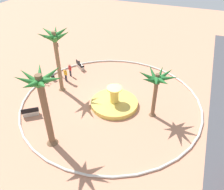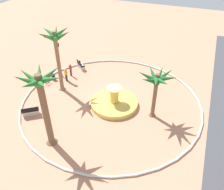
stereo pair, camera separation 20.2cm
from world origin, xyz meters
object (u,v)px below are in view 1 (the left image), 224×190
object	(u,v)px
lamppost	(58,57)
trash_bin	(53,77)
bench_east	(31,113)
fountain	(114,103)
palm_tree_mid_plaza	(55,45)
palm_tree_near_fountain	(157,82)
palm_tree_by_curb	(42,95)
person_cyclist_helmet	(66,74)
person_cyclist_photo	(70,69)
bench_west	(80,66)
bicycle_red_frame	(42,82)

from	to	relation	value
lamppost	trash_bin	xyz separation A→B (m)	(1.03, -0.43, -2.23)
bench_east	fountain	bearing A→B (deg)	122.91
palm_tree_mid_plaza	lamppost	distance (m)	4.02
lamppost	palm_tree_near_fountain	bearing A→B (deg)	76.07
palm_tree_by_curb	person_cyclist_helmet	distance (m)	10.58
lamppost	person_cyclist_photo	world-z (taller)	lamppost
palm_tree_mid_plaza	bench_east	bearing A→B (deg)	-4.80
fountain	palm_tree_mid_plaza	bearing A→B (deg)	-94.36
palm_tree_near_fountain	person_cyclist_helmet	bearing A→B (deg)	-101.85
palm_tree_mid_plaza	bench_west	xyz separation A→B (m)	(-5.09, -0.36, -5.05)
trash_bin	bicycle_red_frame	size ratio (longest dim) A/B	0.52
bench_east	lamppost	bearing A→B (deg)	-170.72
person_cyclist_helmet	trash_bin	bearing A→B (deg)	-78.97
fountain	person_cyclist_helmet	world-z (taller)	fountain
palm_tree_by_curb	person_cyclist_helmet	world-z (taller)	palm_tree_by_curb
bicycle_red_frame	person_cyclist_helmet	size ratio (longest dim) A/B	0.82
palm_tree_mid_plaza	trash_bin	world-z (taller)	palm_tree_mid_plaza
bench_west	trash_bin	distance (m)	4.08
bench_east	bench_west	xyz separation A→B (m)	(-10.08, 0.06, 0.00)
bench_west	bench_east	bearing A→B (deg)	-0.35
trash_bin	bench_east	bearing A→B (deg)	14.48
person_cyclist_photo	fountain	bearing A→B (deg)	64.06
palm_tree_by_curb	bicycle_red_frame	bearing A→B (deg)	-140.08
lamppost	fountain	bearing A→B (deg)	70.38
bench_east	trash_bin	world-z (taller)	bench_east
fountain	palm_tree_near_fountain	world-z (taller)	palm_tree_near_fountain
palm_tree_near_fountain	trash_bin	bearing A→B (deg)	-98.96
person_cyclist_helmet	bench_west	bearing A→B (deg)	178.72
palm_tree_mid_plaza	trash_bin	bearing A→B (deg)	-123.68
fountain	person_cyclist_helmet	size ratio (longest dim) A/B	2.83
bench_east	person_cyclist_photo	xyz separation A→B (m)	(-7.94, -0.15, 0.57)
palm_tree_by_curb	bench_west	world-z (taller)	palm_tree_by_curb
bicycle_red_frame	trash_bin	bearing A→B (deg)	158.73
lamppost	person_cyclist_helmet	bearing A→B (deg)	59.07
palm_tree_by_curb	lamppost	distance (m)	11.20
lamppost	trash_bin	distance (m)	2.50
fountain	bench_west	bearing A→B (deg)	-129.05
lamppost	person_cyclist_photo	size ratio (longest dim) A/B	2.73
palm_tree_near_fountain	bench_west	world-z (taller)	palm_tree_near_fountain
bench_east	bicycle_red_frame	xyz separation A→B (m)	(-5.00, -2.17, 0.04)
palm_tree_mid_plaza	bench_west	world-z (taller)	palm_tree_mid_plaza
fountain	bicycle_red_frame	world-z (taller)	fountain
palm_tree_near_fountain	palm_tree_by_curb	world-z (taller)	palm_tree_by_curb
trash_bin	person_cyclist_photo	size ratio (longest dim) A/B	0.44
bench_east	bicycle_red_frame	distance (m)	5.46
lamppost	bicycle_red_frame	xyz separation A→B (m)	(2.39, -0.96, -2.23)
palm_tree_by_curb	bicycle_red_frame	size ratio (longest dim) A/B	5.00
palm_tree_mid_plaza	bicycle_red_frame	world-z (taller)	palm_tree_mid_plaza
palm_tree_near_fountain	bench_west	bearing A→B (deg)	-117.55
person_cyclist_helmet	person_cyclist_photo	distance (m)	1.27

